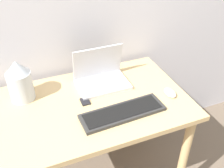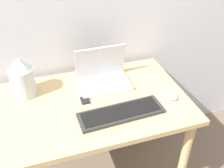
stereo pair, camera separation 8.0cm
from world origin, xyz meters
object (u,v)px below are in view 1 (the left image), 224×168
(vase, at_px, (20,81))
(mp3_player, at_px, (85,101))
(laptop, at_px, (101,76))
(mouse, at_px, (170,93))
(keyboard, at_px, (123,112))

(vase, relative_size, mp3_player, 3.71)
(laptop, relative_size, mouse, 3.30)
(vase, bearing_deg, laptop, -3.34)
(laptop, distance_m, vase, 0.45)
(mouse, relative_size, mp3_player, 1.42)
(keyboard, relative_size, mp3_player, 7.00)
(laptop, distance_m, mp3_player, 0.20)
(laptop, bearing_deg, mp3_player, -136.35)
(mouse, height_order, mp3_player, mouse)
(keyboard, xyz_separation_m, mouse, (0.31, 0.05, 0.00))
(keyboard, bearing_deg, mp3_player, 132.55)
(mouse, distance_m, vase, 0.82)
(laptop, bearing_deg, keyboard, -88.41)
(mp3_player, bearing_deg, vase, 152.12)
(keyboard, distance_m, mp3_player, 0.22)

